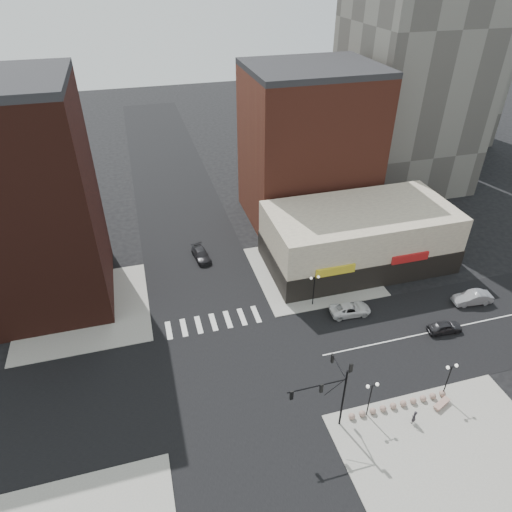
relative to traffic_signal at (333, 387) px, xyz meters
name	(u,v)px	position (x,y,z in m)	size (l,w,h in m)	color
ground	(230,375)	(-7.24, 7.83, -4.96)	(240.00, 240.00, 0.00)	black
road_ew	(230,375)	(-7.24, 7.83, -4.95)	(200.00, 14.00, 0.02)	black
road_ns	(230,375)	(-7.24, 7.83, -4.95)	(14.00, 200.00, 0.02)	black
sidewalk_nw	(84,309)	(-21.74, 22.33, -4.90)	(15.00, 15.00, 0.12)	gray
sidewalk_ne	(312,271)	(7.26, 22.33, -4.90)	(15.00, 15.00, 0.12)	gray
sidewalk_se	(453,460)	(8.76, -6.17, -4.90)	(18.00, 14.00, 0.12)	gray
building_nw	(17,206)	(-26.24, 26.33, 7.54)	(16.00, 15.00, 25.00)	#391912
building_ne_midrise	(308,149)	(11.76, 37.33, 6.04)	(18.00, 15.00, 22.00)	maroon
building_ne_row	(358,241)	(13.76, 22.83, -1.66)	(24.20, 12.20, 8.00)	beige
traffic_signal	(333,387)	(0.00, 0.00, 0.00)	(5.59, 3.09, 7.77)	black
street_lamp_se_a	(371,392)	(3.76, -0.17, -1.67)	(1.22, 0.32, 4.16)	black
street_lamp_se_b	(450,373)	(11.76, -0.17, -1.67)	(1.22, 0.32, 4.16)	black
street_lamp_ne	(314,283)	(4.76, 15.83, -1.67)	(1.22, 0.32, 4.16)	black
bollard_row	(398,405)	(6.99, -0.17, -4.54)	(10.05, 0.60, 0.60)	#88685E
white_suv	(350,309)	(8.41, 13.18, -4.29)	(2.23, 4.84, 1.34)	silver
dark_sedan_east	(445,327)	(17.24, 7.58, -4.30)	(1.57, 3.90, 1.33)	black
silver_sedan	(472,298)	(23.44, 11.03, -4.19)	(1.63, 4.67, 1.54)	gray
dark_sedan_north	(201,255)	(-6.41, 29.24, -4.30)	(1.86, 4.58, 1.33)	black
pedestrian	(414,417)	(7.37, -2.06, -4.08)	(0.56, 0.37, 1.53)	#252227
stone_bench	(441,404)	(10.94, -1.17, -4.60)	(2.00, 1.28, 0.45)	#A47E71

